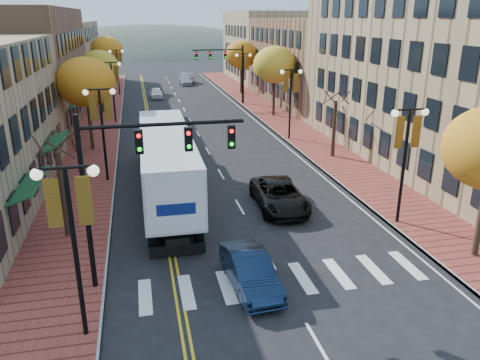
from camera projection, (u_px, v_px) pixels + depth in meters
ground at (298, 309)px, 17.29m from camera, size 200.00×200.00×0.00m
sidewalk_left at (100, 127)px, 45.38m from camera, size 4.00×85.00×0.15m
sidewalk_right at (277, 119)px, 49.04m from camera, size 4.00×85.00×0.15m
building_left_mid at (10, 68)px, 45.18m from camera, size 12.00×24.00×11.00m
building_left_far at (52, 56)px, 68.47m from camera, size 12.00×26.00×9.50m
building_right_near at (475, 57)px, 33.31m from camera, size 15.00×28.00×15.00m
building_right_mid at (330, 61)px, 58.10m from camera, size 15.00×24.00×10.00m
building_right_far at (278, 46)px, 78.20m from camera, size 15.00×20.00×11.00m
tree_left_a at (63, 195)px, 22.09m from camera, size 0.28×0.28×4.20m
tree_left_b at (86, 82)px, 35.77m from camera, size 4.48×4.48×7.21m
tree_left_c at (99, 67)px, 50.64m from camera, size 4.16×4.16×6.69m
tree_left_d at (107, 50)px, 67.05m from camera, size 4.61×4.61×7.42m
tree_right_b at (334, 129)px, 34.96m from camera, size 0.28×0.28×4.20m
tree_right_c at (275, 65)px, 48.65m from camera, size 4.48×4.48×7.21m
tree_right_d at (241, 55)px, 63.44m from camera, size 4.35×4.35×7.00m
lamp_left_a at (71, 221)px, 14.35m from camera, size 1.96×0.36×6.05m
lamp_left_b at (101, 117)px, 29.09m from camera, size 1.96×0.36×6.05m
lamp_left_c at (112, 80)px, 45.67m from camera, size 1.96×0.36×6.05m
lamp_left_d at (117, 63)px, 62.26m from camera, size 1.96×0.36×6.05m
lamp_right_a at (406, 144)px, 22.93m from camera, size 1.96×0.36×6.05m
lamp_right_b at (291, 90)px, 39.51m from camera, size 1.96×0.36×6.05m
lamp_right_c at (243, 68)px, 56.09m from camera, size 1.96×0.36×6.05m
traffic_mast_near at (136, 168)px, 17.31m from camera, size 6.10×0.35×7.00m
traffic_mast_far at (227, 63)px, 55.47m from camera, size 6.10×0.34×7.00m
semi_truck at (165, 157)px, 27.34m from camera, size 2.88×16.69×4.17m
navy_sedan at (250, 271)px, 18.47m from camera, size 1.81×4.43×1.43m
black_suv at (279, 195)px, 26.14m from camera, size 2.70×5.53×1.52m
car_far_white at (156, 93)px, 61.46m from camera, size 1.63×3.98×1.35m
car_far_silver at (186, 80)px, 73.50m from camera, size 1.94×4.63×1.34m
car_far_oncoming at (187, 78)px, 75.88m from camera, size 2.13×5.04×1.62m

